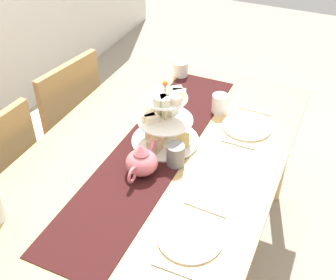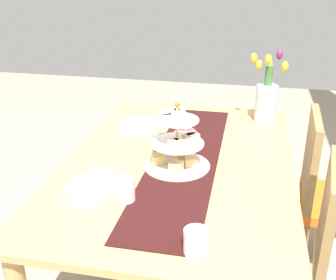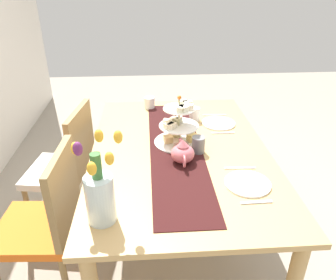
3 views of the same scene
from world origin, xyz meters
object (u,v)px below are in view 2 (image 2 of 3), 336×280
knife_left (132,135)px  mug_white_text (125,190)px  dinner_plate_right (93,187)px  mug_grey (161,144)px  tiered_cake_stand (177,145)px  dinner_plate_left (139,125)px  chair_left (330,192)px  cream_jug (196,242)px  teapot (185,136)px  knife_right (79,206)px  fork_right (105,171)px  dining_table (180,177)px  tulip_vase (266,97)px  fork_left (146,116)px

knife_left → mug_white_text: size_ratio=1.79×
dinner_plate_right → mug_grey: mug_grey is taller
tiered_cake_stand → mug_white_text: (0.33, -0.14, -0.06)m
dinner_plate_left → mug_white_text: mug_white_text is taller
chair_left → dinner_plate_left: 1.09m
cream_jug → mug_grey: mug_grey is taller
teapot → mug_grey: teapot is taller
teapot → cream_jug: 0.82m
dinner_plate_left → teapot: bearing=52.7°
chair_left → tiered_cake_stand: (0.36, -0.75, 0.36)m
teapot → mug_white_text: (0.55, -0.14, -0.01)m
teapot → knife_right: size_ratio=1.40×
fork_right → teapot: bearing=138.2°
mug_grey → teapot: bearing=135.1°
knife_right → dinner_plate_right: bearing=180.0°
fork_right → knife_right: (0.29, 0.00, 0.00)m
cream_jug → knife_right: 0.50m
tiered_cake_stand → mug_white_text: tiered_cake_stand is taller
knife_right → mug_white_text: 0.18m
knife_left → mug_grey: size_ratio=1.79×
dining_table → knife_left: 0.39m
dining_table → tulip_vase: tulip_vase is taller
fork_right → knife_left: bearing=180.0°
tiered_cake_stand → knife_left: 0.45m
cream_jug → mug_grey: 0.75m
cream_jug → dinner_plate_left: 1.14m
fork_left → dinner_plate_right: 0.86m
fork_left → knife_left: same height
tiered_cake_stand → dinner_plate_left: bearing=-146.4°
chair_left → mug_grey: chair_left is taller
tulip_vase → dining_table: bearing=-33.7°
dinner_plate_left → fork_right: bearing=0.0°
fork_left → knife_left: (0.29, 0.00, 0.00)m
cream_jug → fork_left: bearing=-158.2°
tulip_vase → mug_white_text: 1.13m
mug_white_text → chair_left: bearing=127.4°
tulip_vase → fork_left: bearing=-84.6°
chair_left → tulip_vase: (-0.31, -0.36, 0.39)m
chair_left → mug_grey: 0.93m
chair_left → fork_right: (0.47, -1.05, 0.25)m
dining_table → fork_right: fork_right is taller
fork_left → dinner_plate_right: dinner_plate_right is taller
teapot → dinner_plate_right: size_ratio=1.04×
knife_left → mug_white_text: bearing=14.1°
fork_left → tiered_cake_stand: bearing=26.8°
cream_jug → dinner_plate_right: (-0.32, -0.47, -0.04)m
teapot → knife_left: (-0.09, -0.30, -0.06)m
teapot → mug_white_text: teapot is taller
mug_grey → knife_left: bearing=-133.5°
tulip_vase → mug_grey: 0.74m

